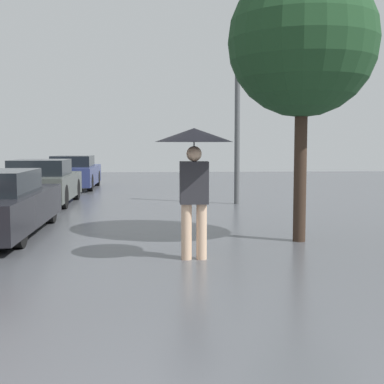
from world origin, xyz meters
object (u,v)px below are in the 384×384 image
object	(u,v)px
parked_car_third	(42,183)
parked_car_farthest	(74,173)
street_lamp	(237,124)
pedestrian	(194,154)
tree	(303,43)

from	to	relation	value
parked_car_third	parked_car_farthest	xyz separation A→B (m)	(0.14, 5.41, -0.00)
parked_car_third	street_lamp	bearing A→B (deg)	-3.91
pedestrian	parked_car_third	world-z (taller)	pedestrian
parked_car_farthest	tree	world-z (taller)	tree
parked_car_farthest	street_lamp	bearing A→B (deg)	-47.06
tree	street_lamp	size ratio (longest dim) A/B	1.20
parked_car_third	parked_car_farthest	size ratio (longest dim) A/B	0.92
pedestrian	tree	size ratio (longest dim) A/B	0.41
tree	parked_car_third	bearing A→B (deg)	132.11
parked_car_third	street_lamp	size ratio (longest dim) A/B	0.98
pedestrian	parked_car_third	bearing A→B (deg)	115.96
tree	pedestrian	bearing A→B (deg)	-145.77
pedestrian	street_lamp	size ratio (longest dim) A/B	0.49
parked_car_third	tree	distance (m)	8.91
pedestrian	parked_car_third	size ratio (longest dim) A/B	0.50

